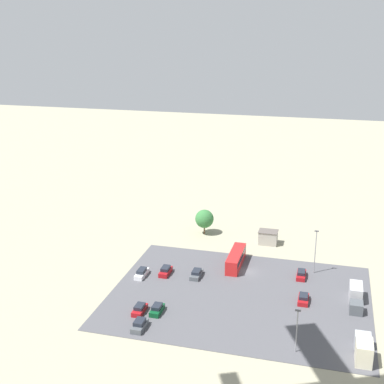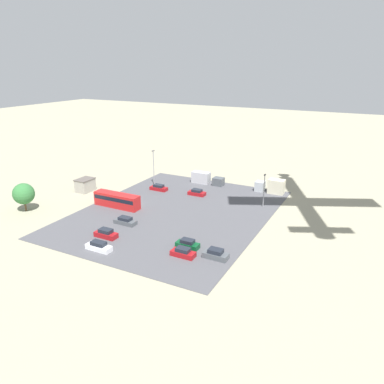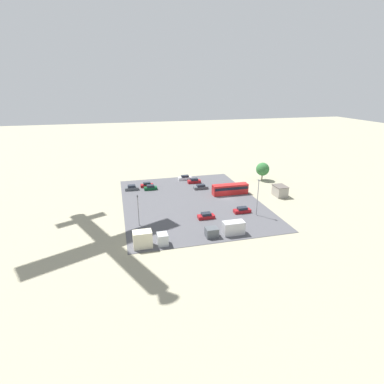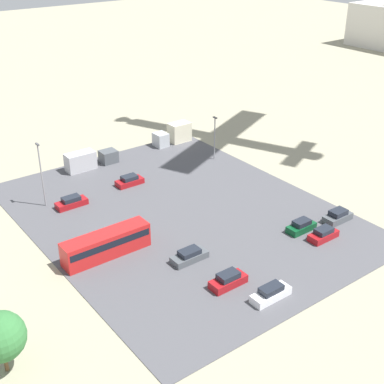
{
  "view_description": "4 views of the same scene",
  "coord_description": "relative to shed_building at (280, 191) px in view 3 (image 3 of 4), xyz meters",
  "views": [
    {
      "loc": [
        -15.07,
        101.86,
        50.05
      ],
      "look_at": [
        3.49,
        32.8,
        27.48
      ],
      "focal_mm": 50.0,
      "sensor_mm": 36.0,
      "label": 1
    },
    {
      "loc": [
        64.82,
        48.23,
        30.39
      ],
      "look_at": [
        -2.72,
        13.36,
        4.26
      ],
      "focal_mm": 35.0,
      "sensor_mm": 36.0,
      "label": 2
    },
    {
      "loc": [
        -77.52,
        30.31,
        31.67
      ],
      "look_at": [
        1.3,
        10.12,
        2.48
      ],
      "focal_mm": 28.0,
      "sensor_mm": 36.0,
      "label": 3
    },
    {
      "loc": [
        52.83,
        -26.71,
        36.33
      ],
      "look_at": [
        -0.63,
        13.33,
        2.36
      ],
      "focal_mm": 50.0,
      "sensor_mm": 36.0,
      "label": 4
    }
  ],
  "objects": [
    {
      "name": "parked_car_7",
      "position": [
        -8.92,
        16.04,
        -0.92
      ],
      "size": [
        1.79,
        4.47,
        1.51
      ],
      "color": "maroon",
      "rests_on": "ground"
    },
    {
      "name": "parking_lot_surface",
      "position": [
        2.0,
        27.12,
        -1.59
      ],
      "size": [
        49.09,
        38.23,
        0.08
      ],
      "color": "#4C4C51",
      "rests_on": "ground"
    },
    {
      "name": "shed_building",
      "position": [
        0.0,
        0.0,
        0.0
      ],
      "size": [
        4.53,
        3.47,
        3.24
      ],
      "color": "#9E998E",
      "rests_on": "ground"
    },
    {
      "name": "light_pole_lot_centre",
      "position": [
        -11.33,
        13.15,
        3.63
      ],
      "size": [
        0.9,
        0.28,
        9.48
      ],
      "color": "gray",
      "rests_on": "ground"
    },
    {
      "name": "parked_car_3",
      "position": [
        16.46,
        42.97,
        -0.86
      ],
      "size": [
        1.92,
        4.21,
        1.64
      ],
      "color": "#4C5156",
      "rests_on": "ground"
    },
    {
      "name": "parked_car_0",
      "position": [
        -10.04,
        26.26,
        -0.93
      ],
      "size": [
        1.92,
        4.23,
        1.48
      ],
      "color": "maroon",
      "rests_on": "ground"
    },
    {
      "name": "parked_car_5",
      "position": [
        12.02,
        21.35,
        -0.93
      ],
      "size": [
        1.86,
        4.58,
        1.48
      ],
      "color": "#4C5156",
      "rests_on": "ground"
    },
    {
      "name": "parked_truck_0",
      "position": [
        -20.24,
        41.84,
        0.05
      ],
      "size": [
        2.51,
        7.15,
        3.5
      ],
      "rotation": [
        0.0,
        0.0,
        3.14
      ],
      "color": "#ADB2B7",
      "rests_on": "ground"
    },
    {
      "name": "parked_car_6",
      "position": [
        15.29,
        37.14,
        -0.9
      ],
      "size": [
        1.76,
        4.1,
        1.56
      ],
      "rotation": [
        0.0,
        0.0,
        3.14
      ],
      "color": "#0C4723",
      "rests_on": "ground"
    },
    {
      "name": "parked_car_4",
      "position": [
        18.55,
        21.86,
        -0.86
      ],
      "size": [
        1.82,
        4.38,
        1.65
      ],
      "rotation": [
        0.0,
        0.0,
        3.14
      ],
      "color": "maroon",
      "rests_on": "ground"
    },
    {
      "name": "light_pole_lot_edge",
      "position": [
        -9.9,
        42.89,
        2.62
      ],
      "size": [
        0.9,
        0.28,
        7.5
      ],
      "color": "gray",
      "rests_on": "ground"
    },
    {
      "name": "bus",
      "position": [
        5.16,
        14.0,
        0.13
      ],
      "size": [
        2.61,
        11.01,
        3.12
      ],
      "color": "red",
      "rests_on": "ground"
    },
    {
      "name": "parked_truck_1",
      "position": [
        -19.49,
        24.2,
        -0.19
      ],
      "size": [
        2.34,
        8.84,
        2.97
      ],
      "color": "#4C5156",
      "rests_on": "ground"
    },
    {
      "name": "tree_near_shed",
      "position": [
        16.13,
        -2.27,
        2.32
      ],
      "size": [
        4.59,
        4.59,
        6.25
      ],
      "color": "brown",
      "rests_on": "ground"
    },
    {
      "name": "ground_plane",
      "position": [
        2.0,
        16.38,
        -1.63
      ],
      "size": [
        400.0,
        400.0,
        0.0
      ],
      "primitive_type": "plane",
      "color": "gray"
    },
    {
      "name": "parked_car_2",
      "position": [
        18.34,
        37.91,
        -0.91
      ],
      "size": [
        1.8,
        4.15,
        1.53
      ],
      "rotation": [
        0.0,
        0.0,
        3.14
      ],
      "color": "maroon",
      "rests_on": "ground"
    },
    {
      "name": "parked_car_1",
      "position": [
        23.05,
        24.02,
        -0.89
      ],
      "size": [
        1.71,
        4.74,
        1.58
      ],
      "rotation": [
        0.0,
        0.0,
        3.14
      ],
      "color": "silver",
      "rests_on": "ground"
    }
  ]
}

